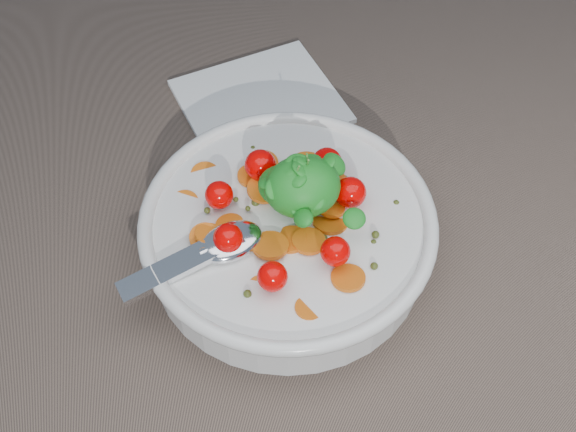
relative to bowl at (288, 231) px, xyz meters
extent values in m
plane|color=#7A6557|center=(0.02, -0.02, -0.03)|extent=(6.00, 6.00, 0.00)
cylinder|color=silver|center=(0.00, 0.00, -0.01)|extent=(0.24, 0.24, 0.05)
torus|color=silver|center=(0.00, 0.00, 0.02)|extent=(0.25, 0.25, 0.01)
cylinder|color=silver|center=(0.00, 0.00, -0.03)|extent=(0.12, 0.12, 0.01)
cylinder|color=brown|center=(0.00, 0.00, -0.01)|extent=(0.22, 0.22, 0.03)
cylinder|color=orange|center=(-0.02, -0.03, 0.02)|extent=(0.04, 0.04, 0.01)
cylinder|color=orange|center=(-0.06, 0.06, 0.01)|extent=(0.03, 0.03, 0.01)
cylinder|color=orange|center=(0.03, 0.06, 0.02)|extent=(0.04, 0.04, 0.01)
cylinder|color=orange|center=(-0.07, -0.01, 0.02)|extent=(0.03, 0.03, 0.01)
cylinder|color=orange|center=(0.00, -0.02, 0.02)|extent=(0.04, 0.04, 0.01)
cylinder|color=orange|center=(-0.02, 0.03, 0.02)|extent=(0.03, 0.03, 0.01)
cylinder|color=orange|center=(-0.07, -0.01, 0.02)|extent=(0.04, 0.04, 0.01)
cylinder|color=orange|center=(-0.01, 0.06, 0.02)|extent=(0.04, 0.04, 0.01)
cylinder|color=orange|center=(0.02, 0.03, 0.02)|extent=(0.03, 0.03, 0.01)
cylinder|color=orange|center=(0.01, -0.03, 0.02)|extent=(0.03, 0.03, 0.01)
cylinder|color=orange|center=(0.04, -0.07, 0.02)|extent=(0.04, 0.04, 0.01)
cylinder|color=orange|center=(-0.05, 0.00, 0.02)|extent=(0.03, 0.03, 0.01)
cylinder|color=orange|center=(-0.05, 0.00, 0.01)|extent=(0.03, 0.03, 0.01)
cylinder|color=orange|center=(0.04, 0.00, 0.02)|extent=(0.02, 0.02, 0.01)
cylinder|color=orange|center=(-0.03, -0.06, 0.01)|extent=(0.04, 0.04, 0.01)
cylinder|color=orange|center=(-0.01, 0.05, 0.02)|extent=(0.04, 0.04, 0.00)
cylinder|color=orange|center=(0.00, -0.09, 0.01)|extent=(0.03, 0.03, 0.01)
cylinder|color=orange|center=(0.05, 0.03, 0.02)|extent=(0.03, 0.03, 0.01)
cylinder|color=orange|center=(-0.08, 0.04, 0.01)|extent=(0.03, 0.03, 0.01)
cylinder|color=orange|center=(0.03, -0.01, 0.02)|extent=(0.03, 0.03, 0.01)
cylinder|color=orange|center=(-0.02, 0.05, 0.02)|extent=(0.03, 0.03, 0.01)
sphere|color=#3C4617|center=(0.07, -0.03, 0.02)|extent=(0.01, 0.01, 0.01)
sphere|color=#3C4617|center=(-0.06, -0.01, 0.02)|extent=(0.01, 0.01, 0.01)
sphere|color=#3C4617|center=(0.06, -0.04, 0.01)|extent=(0.01, 0.01, 0.01)
sphere|color=#3C4617|center=(0.06, 0.01, 0.02)|extent=(0.00, 0.00, 0.00)
sphere|color=#3C4617|center=(-0.02, 0.09, 0.01)|extent=(0.01, 0.01, 0.01)
sphere|color=#3C4617|center=(0.06, 0.04, 0.01)|extent=(0.01, 0.01, 0.01)
sphere|color=#3C4617|center=(0.03, 0.00, 0.02)|extent=(0.01, 0.01, 0.01)
sphere|color=#3C4617|center=(0.09, 0.00, 0.01)|extent=(0.01, 0.01, 0.01)
sphere|color=#3C4617|center=(0.05, 0.07, 0.02)|extent=(0.01, 0.01, 0.01)
sphere|color=#3C4617|center=(-0.07, 0.02, 0.02)|extent=(0.01, 0.01, 0.01)
sphere|color=#3C4617|center=(0.04, 0.03, 0.02)|extent=(0.01, 0.01, 0.01)
sphere|color=#3C4617|center=(0.03, 0.03, 0.02)|extent=(0.01, 0.01, 0.01)
sphere|color=#3C4617|center=(-0.02, 0.02, 0.02)|extent=(0.01, 0.01, 0.01)
sphere|color=#3C4617|center=(0.06, -0.06, 0.02)|extent=(0.01, 0.01, 0.01)
sphere|color=#3C4617|center=(-0.04, -0.07, 0.02)|extent=(0.01, 0.01, 0.01)
sphere|color=#3C4617|center=(-0.04, 0.02, 0.02)|extent=(0.00, 0.00, 0.00)
sphere|color=#3C4617|center=(0.03, -0.02, 0.01)|extent=(0.01, 0.01, 0.01)
sphere|color=#3C4617|center=(-0.07, -0.01, 0.02)|extent=(0.01, 0.01, 0.01)
sphere|color=#3C4617|center=(-0.03, 0.01, 0.02)|extent=(0.00, 0.00, 0.00)
sphere|color=#DF0000|center=(0.05, 0.00, 0.03)|extent=(0.03, 0.03, 0.03)
sphere|color=#DF0000|center=(0.04, 0.04, 0.03)|extent=(0.03, 0.03, 0.03)
sphere|color=#DF0000|center=(-0.01, 0.05, 0.03)|extent=(0.03, 0.03, 0.03)
sphere|color=#DF0000|center=(-0.05, 0.02, 0.03)|extent=(0.02, 0.02, 0.02)
sphere|color=#DF0000|center=(-0.05, -0.02, 0.03)|extent=(0.02, 0.02, 0.02)
sphere|color=#DF0000|center=(-0.02, -0.06, 0.03)|extent=(0.02, 0.02, 0.02)
sphere|color=#DF0000|center=(0.03, -0.05, 0.03)|extent=(0.02, 0.02, 0.02)
ellipsoid|color=#1F8D24|center=(0.01, 0.01, 0.05)|extent=(0.06, 0.06, 0.05)
ellipsoid|color=#1F8D24|center=(0.00, 0.02, 0.04)|extent=(0.04, 0.04, 0.03)
ellipsoid|color=#1F8D24|center=(-0.01, 0.00, 0.05)|extent=(0.02, 0.02, 0.02)
ellipsoid|color=#1F8D24|center=(0.02, 0.01, 0.06)|extent=(0.02, 0.02, 0.01)
ellipsoid|color=#1F8D24|center=(0.01, 0.02, 0.05)|extent=(0.03, 0.02, 0.02)
ellipsoid|color=#1F8D24|center=(0.02, 0.02, 0.06)|extent=(0.03, 0.02, 0.02)
ellipsoid|color=#1F8D24|center=(0.05, -0.03, 0.04)|extent=(0.03, 0.03, 0.01)
ellipsoid|color=#1F8D24|center=(0.01, -0.01, 0.04)|extent=(0.03, 0.03, 0.02)
ellipsoid|color=#1F8D24|center=(0.00, 0.01, 0.06)|extent=(0.03, 0.03, 0.02)
ellipsoid|color=#1F8D24|center=(-0.02, 0.01, 0.05)|extent=(0.02, 0.02, 0.01)
ellipsoid|color=#1F8D24|center=(0.01, -0.03, 0.05)|extent=(0.02, 0.03, 0.02)
ellipsoid|color=#1F8D24|center=(0.02, 0.01, 0.06)|extent=(0.02, 0.02, 0.02)
ellipsoid|color=#1F8D24|center=(0.01, 0.00, 0.06)|extent=(0.02, 0.02, 0.02)
ellipsoid|color=#1F8D24|center=(0.02, -0.01, 0.04)|extent=(0.03, 0.02, 0.01)
ellipsoid|color=#1F8D24|center=(0.00, 0.02, 0.05)|extent=(0.03, 0.03, 0.01)
ellipsoid|color=#1F8D24|center=(0.00, 0.01, 0.06)|extent=(0.03, 0.03, 0.02)
ellipsoid|color=#1F8D24|center=(0.01, 0.02, 0.06)|extent=(0.02, 0.02, 0.01)
ellipsoid|color=#1F8D24|center=(0.02, 0.01, 0.05)|extent=(0.02, 0.02, 0.02)
ellipsoid|color=#1F8D24|center=(0.04, 0.02, 0.06)|extent=(0.02, 0.02, 0.01)
ellipsoid|color=#1F8D24|center=(0.00, 0.01, 0.05)|extent=(0.04, 0.04, 0.02)
ellipsoid|color=#1F8D24|center=(0.02, 0.02, 0.06)|extent=(0.02, 0.03, 0.01)
ellipsoid|color=#1F8D24|center=(0.02, -0.01, 0.05)|extent=(0.02, 0.02, 0.02)
ellipsoid|color=#1F8D24|center=(0.02, 0.01, 0.06)|extent=(0.02, 0.02, 0.01)
ellipsoid|color=#1F8D24|center=(0.01, 0.01, 0.07)|extent=(0.02, 0.02, 0.02)
ellipsoid|color=#1F8D24|center=(0.04, 0.03, 0.05)|extent=(0.03, 0.03, 0.02)
ellipsoid|color=#1F8D24|center=(0.00, 0.02, 0.05)|extent=(0.02, 0.02, 0.02)
ellipsoid|color=#1F8D24|center=(-0.01, 0.01, 0.06)|extent=(0.02, 0.02, 0.02)
ellipsoid|color=#1F8D24|center=(0.02, 0.03, 0.05)|extent=(0.03, 0.02, 0.02)
cylinder|color=#4C8C33|center=(0.02, 0.02, 0.06)|extent=(0.00, 0.01, 0.04)
cylinder|color=#4C8C33|center=(0.02, 0.01, 0.06)|extent=(0.00, 0.01, 0.04)
cylinder|color=#4C8C33|center=(0.01, 0.01, 0.06)|extent=(0.01, 0.01, 0.04)
ellipsoid|color=silver|center=(-0.05, -0.02, 0.02)|extent=(0.06, 0.05, 0.02)
cube|color=silver|center=(-0.09, -0.03, 0.02)|extent=(0.11, 0.05, 0.02)
cylinder|color=silver|center=(-0.07, -0.02, 0.02)|extent=(0.02, 0.01, 0.01)
cube|color=white|center=(0.01, 0.19, -0.03)|extent=(0.18, 0.17, 0.01)
camera|label=1|loc=(-0.07, -0.36, 0.50)|focal=45.00mm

